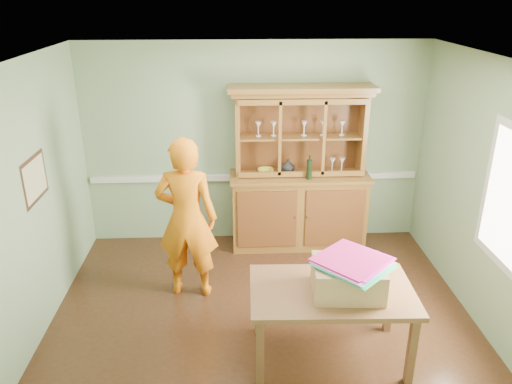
{
  "coord_description": "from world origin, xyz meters",
  "views": [
    {
      "loc": [
        -0.27,
        -4.37,
        3.29
      ],
      "look_at": [
        -0.05,
        0.4,
        1.33
      ],
      "focal_mm": 35.0,
      "sensor_mm": 36.0,
      "label": 1
    }
  ],
  "objects_px": {
    "dining_table": "(331,297)",
    "cardboard_box": "(348,278)",
    "china_hutch": "(299,192)",
    "person": "(187,219)"
  },
  "relations": [
    {
      "from": "dining_table",
      "to": "cardboard_box",
      "type": "height_order",
      "value": "cardboard_box"
    },
    {
      "from": "china_hutch",
      "to": "cardboard_box",
      "type": "height_order",
      "value": "china_hutch"
    },
    {
      "from": "china_hutch",
      "to": "dining_table",
      "type": "relative_size",
      "value": 1.43
    },
    {
      "from": "china_hutch",
      "to": "cardboard_box",
      "type": "xyz_separation_m",
      "value": [
        0.14,
        -2.34,
        0.13
      ]
    },
    {
      "from": "dining_table",
      "to": "person",
      "type": "height_order",
      "value": "person"
    },
    {
      "from": "china_hutch",
      "to": "person",
      "type": "xyz_separation_m",
      "value": [
        -1.39,
        -1.14,
        0.17
      ]
    },
    {
      "from": "person",
      "to": "cardboard_box",
      "type": "bearing_deg",
      "value": 146.97
    },
    {
      "from": "dining_table",
      "to": "person",
      "type": "relative_size",
      "value": 0.81
    },
    {
      "from": "dining_table",
      "to": "cardboard_box",
      "type": "xyz_separation_m",
      "value": [
        0.12,
        -0.05,
        0.23
      ]
    },
    {
      "from": "person",
      "to": "dining_table",
      "type": "bearing_deg",
      "value": 145.74
    }
  ]
}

